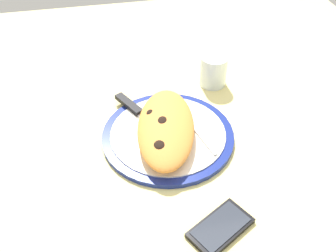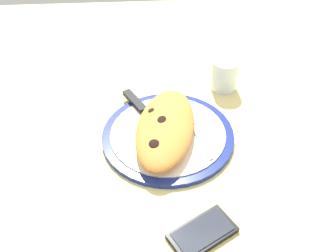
{
  "view_description": "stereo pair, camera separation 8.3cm",
  "coord_description": "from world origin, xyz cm",
  "px_view_note": "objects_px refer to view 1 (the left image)",
  "views": [
    {
      "loc": [
        -60.12,
        12.38,
        58.92
      ],
      "look_at": [
        0.0,
        0.0,
        3.5
      ],
      "focal_mm": 39.63,
      "sensor_mm": 36.0,
      "label": 1
    },
    {
      "loc": [
        -61.24,
        4.19,
        58.92
      ],
      "look_at": [
        0.0,
        0.0,
        3.5
      ],
      "focal_mm": 39.63,
      "sensor_mm": 36.0,
      "label": 2
    }
  ],
  "objects_px": {
    "calzone": "(166,127)",
    "smartphone": "(220,228)",
    "plate": "(168,135)",
    "fork": "(194,128)",
    "knife": "(136,110)",
    "water_glass": "(213,73)"
  },
  "relations": [
    {
      "from": "water_glass",
      "to": "smartphone",
      "type": "bearing_deg",
      "value": 165.14
    },
    {
      "from": "water_glass",
      "to": "knife",
      "type": "bearing_deg",
      "value": 113.2
    },
    {
      "from": "plate",
      "to": "smartphone",
      "type": "relative_size",
      "value": 2.24
    },
    {
      "from": "knife",
      "to": "water_glass",
      "type": "bearing_deg",
      "value": -66.8
    },
    {
      "from": "plate",
      "to": "fork",
      "type": "xyz_separation_m",
      "value": [
        0.0,
        -0.06,
        0.01
      ]
    },
    {
      "from": "calzone",
      "to": "fork",
      "type": "height_order",
      "value": "calzone"
    },
    {
      "from": "knife",
      "to": "fork",
      "type": "bearing_deg",
      "value": -125.53
    },
    {
      "from": "fork",
      "to": "smartphone",
      "type": "height_order",
      "value": "fork"
    },
    {
      "from": "calzone",
      "to": "smartphone",
      "type": "bearing_deg",
      "value": -168.53
    },
    {
      "from": "calzone",
      "to": "water_glass",
      "type": "height_order",
      "value": "water_glass"
    },
    {
      "from": "fork",
      "to": "plate",
      "type": "bearing_deg",
      "value": 90.39
    },
    {
      "from": "smartphone",
      "to": "calzone",
      "type": "bearing_deg",
      "value": 11.47
    },
    {
      "from": "calzone",
      "to": "smartphone",
      "type": "relative_size",
      "value": 2.13
    },
    {
      "from": "calzone",
      "to": "water_glass",
      "type": "bearing_deg",
      "value": -41.32
    },
    {
      "from": "plate",
      "to": "knife",
      "type": "relative_size",
      "value": 1.52
    },
    {
      "from": "calzone",
      "to": "knife",
      "type": "xyz_separation_m",
      "value": [
        0.09,
        0.05,
        -0.02
      ]
    },
    {
      "from": "fork",
      "to": "calzone",
      "type": "bearing_deg",
      "value": 95.96
    },
    {
      "from": "plate",
      "to": "smartphone",
      "type": "height_order",
      "value": "plate"
    },
    {
      "from": "plate",
      "to": "water_glass",
      "type": "xyz_separation_m",
      "value": [
        0.18,
        -0.16,
        0.03
      ]
    },
    {
      "from": "calzone",
      "to": "plate",
      "type": "bearing_deg",
      "value": -43.35
    },
    {
      "from": "calzone",
      "to": "smartphone",
      "type": "distance_m",
      "value": 0.26
    },
    {
      "from": "calzone",
      "to": "fork",
      "type": "relative_size",
      "value": 1.84
    }
  ]
}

